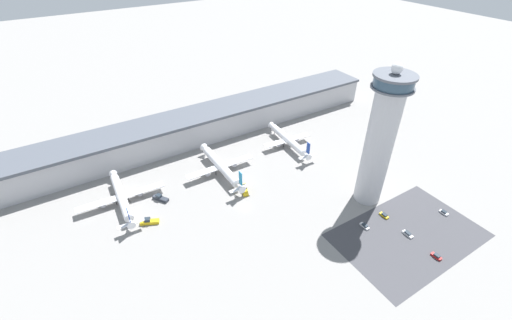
{
  "coord_description": "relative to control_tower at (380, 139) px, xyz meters",
  "views": [
    {
      "loc": [
        -58.46,
        -105.82,
        111.18
      ],
      "look_at": [
        16.11,
        15.2,
        12.51
      ],
      "focal_mm": 24.0,
      "sensor_mm": 36.0,
      "label": 1
    }
  ],
  "objects": [
    {
      "name": "control_tower",
      "position": [
        0.0,
        0.0,
        0.0
      ],
      "size": [
        17.28,
        17.28,
        67.59
      ],
      "color": "#BCBCC1",
      "rests_on": "ground"
    },
    {
      "name": "car_green_van",
      "position": [
        -3.36,
        -27.1,
        -33.02
      ],
      "size": [
        1.9,
        4.83,
        1.54
      ],
      "color": "black",
      "rests_on": "ground"
    },
    {
      "name": "service_truck_baggage",
      "position": [
        -96.34,
        38.42,
        -32.56
      ],
      "size": [
        8.46,
        5.51,
        3.04
      ],
      "color": "black",
      "rests_on": "ground"
    },
    {
      "name": "car_blue_compact",
      "position": [
        -3.02,
        -13.82,
        -33.03
      ],
      "size": [
        1.78,
        4.44,
        1.52
      ],
      "color": "black",
      "rests_on": "ground"
    },
    {
      "name": "airplane_gate_alpha",
      "position": [
        -103.13,
        58.33,
        -29.59
      ],
      "size": [
        41.22,
        42.99,
        12.73
      ],
      "color": "white",
      "rests_on": "ground"
    },
    {
      "name": "car_maroon_suv",
      "position": [
        -3.52,
        -41.11,
        -33.0
      ],
      "size": [
        1.88,
        4.26,
        1.58
      ],
      "color": "black",
      "rests_on": "ground"
    },
    {
      "name": "ground_plane",
      "position": [
        -54.89,
        25.37,
        -33.62
      ],
      "size": [
        1000.0,
        1000.0,
        0.0
      ],
      "primitive_type": "plane",
      "color": "gray"
    },
    {
      "name": "airplane_gate_bravo",
      "position": [
        -51.83,
        54.91,
        -29.01
      ],
      "size": [
        38.35,
        45.42,
        14.29
      ],
      "color": "white",
      "rests_on": "ground"
    },
    {
      "name": "parking_lot_surface",
      "position": [
        -3.14,
        -27.43,
        -33.61
      ],
      "size": [
        64.0,
        40.0,
        0.01
      ],
      "primitive_type": "cube",
      "color": "#424247",
      "rests_on": "ground"
    },
    {
      "name": "service_truck_fuel",
      "position": [
        -86.93,
        51.32,
        -32.59
      ],
      "size": [
        6.63,
        8.22,
        2.95
      ],
      "color": "black",
      "rests_on": "ground"
    },
    {
      "name": "service_truck_catering",
      "position": [
        -48.66,
        35.5,
        -32.58
      ],
      "size": [
        5.29,
        8.6,
        2.98
      ],
      "color": "black",
      "rests_on": "ground"
    },
    {
      "name": "car_white_wagon",
      "position": [
        -15.63,
        -13.88,
        -33.06
      ],
      "size": [
        1.94,
        4.66,
        1.45
      ],
      "color": "black",
      "rests_on": "ground"
    },
    {
      "name": "airplane_gate_charlie",
      "position": [
        -5.13,
        58.38,
        -29.25
      ],
      "size": [
        30.4,
        42.68,
        13.18
      ],
      "color": "white",
      "rests_on": "ground"
    },
    {
      "name": "terminal_building",
      "position": [
        -54.89,
        95.37,
        -24.91
      ],
      "size": [
        261.86,
        25.0,
        17.22
      ],
      "color": "#B2B2B7",
      "rests_on": "ground"
    },
    {
      "name": "car_navy_sedan",
      "position": [
        22.17,
        -27.06,
        -33.08
      ],
      "size": [
        1.93,
        4.16,
        1.39
      ],
      "color": "black",
      "rests_on": "ground"
    }
  ]
}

